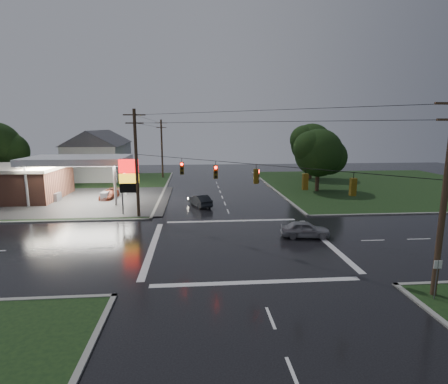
{
  "coord_description": "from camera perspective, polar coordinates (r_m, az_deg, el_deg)",
  "views": [
    {
      "loc": [
        -3.61,
        -26.48,
        9.26
      ],
      "look_at": [
        -0.81,
        6.72,
        3.0
      ],
      "focal_mm": 28.0,
      "sensor_mm": 36.0,
      "label": 1
    }
  ],
  "objects": [
    {
      "name": "tree_ne_far",
      "position": [
        64.01,
        14.23,
        7.56
      ],
      "size": [
        8.46,
        7.2,
        9.8
      ],
      "color": "black",
      "rests_on": "ground"
    },
    {
      "name": "ground",
      "position": [
        28.28,
        2.8,
        -8.48
      ],
      "size": [
        120.0,
        120.0,
        0.0
      ],
      "primitive_type": "plane",
      "color": "black",
      "rests_on": "ground"
    },
    {
      "name": "utility_pole_se",
      "position": [
        21.74,
        32.36,
        -0.39
      ],
      "size": [
        2.2,
        0.32,
        11.0
      ],
      "color": "#382619",
      "rests_on": "ground"
    },
    {
      "name": "house_far",
      "position": [
        76.85,
        -18.75,
        6.46
      ],
      "size": [
        11.05,
        8.48,
        8.6
      ],
      "color": "silver",
      "rests_on": "ground"
    },
    {
      "name": "grass_ne",
      "position": [
        60.95,
        24.31,
        0.99
      ],
      "size": [
        36.0,
        36.0,
        0.08
      ],
      "primitive_type": "cube",
      "color": "black",
      "rests_on": "ground"
    },
    {
      "name": "tree_ne_near",
      "position": [
        51.75,
        15.34,
        6.17
      ],
      "size": [
        7.99,
        6.8,
        8.98
      ],
      "color": "black",
      "rests_on": "ground"
    },
    {
      "name": "house_near",
      "position": [
        65.02,
        -20.38,
        5.7
      ],
      "size": [
        11.05,
        8.48,
        8.6
      ],
      "color": "silver",
      "rests_on": "ground"
    },
    {
      "name": "car_crossing",
      "position": [
        30.53,
        13.09,
        -5.93
      ],
      "size": [
        4.3,
        2.22,
        1.4
      ],
      "primitive_type": "imported",
      "rotation": [
        0.0,
        0.0,
        1.43
      ],
      "color": "gray",
      "rests_on": "ground"
    },
    {
      "name": "gas_station",
      "position": [
        51.62,
        -30.1,
        1.73
      ],
      "size": [
        26.2,
        18.0,
        5.6
      ],
      "color": "#2D2D2D",
      "rests_on": "ground"
    },
    {
      "name": "utility_pole_nw",
      "position": [
        36.63,
        -14.11,
        4.78
      ],
      "size": [
        2.2,
        0.32,
        11.0
      ],
      "color": "#382619",
      "rests_on": "ground"
    },
    {
      "name": "pylon_sign",
      "position": [
        37.98,
        -15.25,
        2.32
      ],
      "size": [
        2.0,
        0.35,
        6.0
      ],
      "color": "#59595E",
      "rests_on": "ground"
    },
    {
      "name": "traffic_signals",
      "position": [
        26.85,
        2.97,
        4.69
      ],
      "size": [
        26.87,
        26.87,
        1.47
      ],
      "color": "black",
      "rests_on": "ground"
    },
    {
      "name": "grass_nw",
      "position": [
        57.79,
        -27.55,
        0.24
      ],
      "size": [
        36.0,
        36.0,
        0.08
      ],
      "primitive_type": "cube",
      "color": "black",
      "rests_on": "ground"
    },
    {
      "name": "utility_pole_n",
      "position": [
        64.85,
        -10.11,
        7.12
      ],
      "size": [
        2.2,
        0.32,
        10.5
      ],
      "color": "#382619",
      "rests_on": "ground"
    },
    {
      "name": "car_north",
      "position": [
        41.2,
        -3.93,
        -1.38
      ],
      "size": [
        2.91,
        4.46,
        1.39
      ],
      "primitive_type": "imported",
      "rotation": [
        0.0,
        0.0,
        3.52
      ],
      "color": "black",
      "rests_on": "ground"
    },
    {
      "name": "car_pump",
      "position": [
        47.69,
        -18.2,
        -0.37
      ],
      "size": [
        2.21,
        4.24,
        1.18
      ],
      "primitive_type": "imported",
      "rotation": [
        0.0,
        0.0,
        -0.14
      ],
      "color": "#572113",
      "rests_on": "ground"
    }
  ]
}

